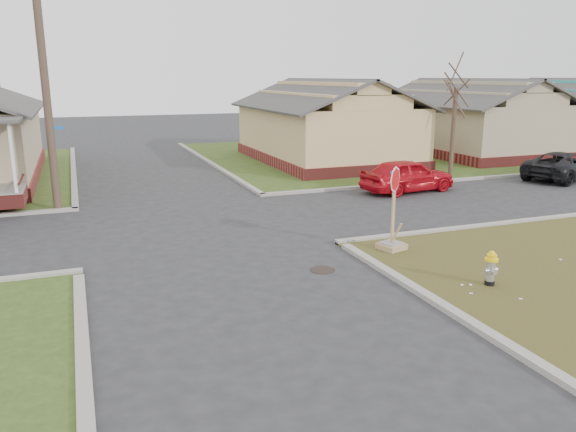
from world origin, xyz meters
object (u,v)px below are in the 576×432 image
object	(u,v)px
red_sedan	(407,175)
fire_hydrant	(491,266)
dark_pickup	(563,166)
stop_sign	(392,232)
utility_pole	(45,80)

from	to	relation	value
red_sedan	fire_hydrant	bearing A→B (deg)	150.56
red_sedan	dark_pickup	size ratio (longest dim) A/B	0.88
fire_hydrant	stop_sign	world-z (taller)	stop_sign
fire_hydrant	stop_sign	xyz separation A→B (m)	(-0.68, 3.24, 0.05)
stop_sign	red_sedan	bearing A→B (deg)	38.31
fire_hydrant	dark_pickup	distance (m)	16.37
utility_pole	fire_hydrant	bearing A→B (deg)	-51.04
fire_hydrant	red_sedan	bearing A→B (deg)	66.78
stop_sign	red_sedan	world-z (taller)	stop_sign
utility_pole	red_sedan	distance (m)	14.48
stop_sign	red_sedan	xyz separation A→B (m)	(4.95, 7.01, 0.15)
utility_pole	dark_pickup	xyz separation A→B (m)	(22.40, -1.67, -4.01)
utility_pole	fire_hydrant	xyz separation A→B (m)	(9.58, -11.85, -4.16)
fire_hydrant	red_sedan	size ratio (longest dim) A/B	0.20
stop_sign	red_sedan	size ratio (longest dim) A/B	0.57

